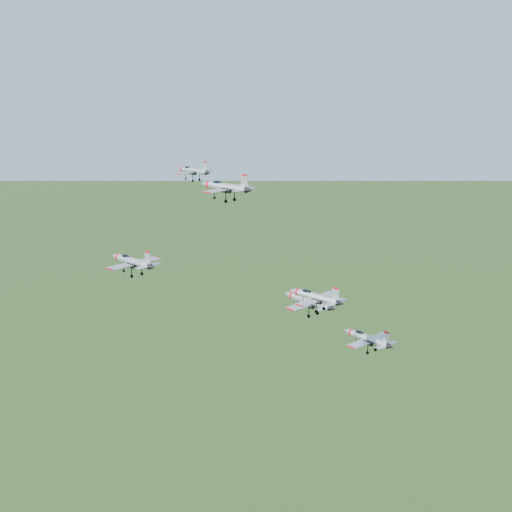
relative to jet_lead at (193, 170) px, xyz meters
The scene contains 6 objects.
jet_lead is the anchor object (origin of this frame).
jet_left_high 16.12m from the jet_lead, 31.46° to the right, with size 13.35×11.18×3.57m.
jet_right_high 31.12m from the jet_lead, 75.82° to the right, with size 12.29×10.35×3.30m.
jet_left_low 37.62m from the jet_lead, 10.13° to the right, with size 13.18×11.21×3.59m.
jet_right_low 45.48m from the jet_lead, 26.11° to the right, with size 11.37×9.55×3.05m.
jet_trail 51.26m from the jet_lead, 11.40° to the right, with size 11.34×9.69×3.10m.
Camera 1 is at (72.29, -109.18, 154.75)m, focal length 50.00 mm.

